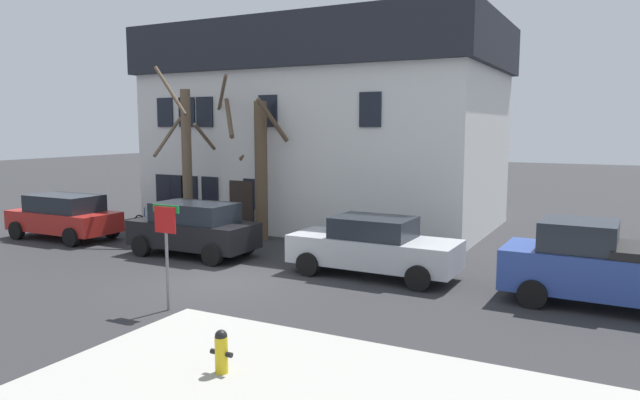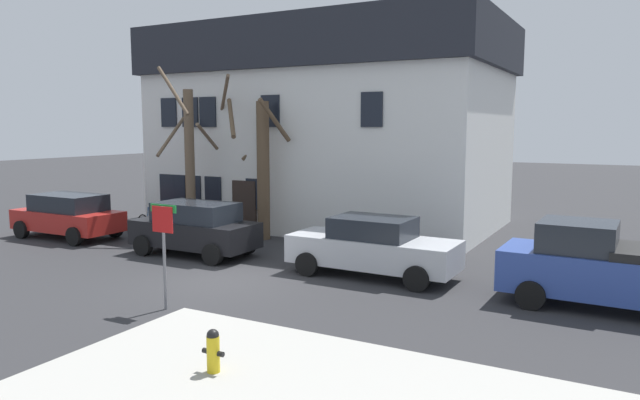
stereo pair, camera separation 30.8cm
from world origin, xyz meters
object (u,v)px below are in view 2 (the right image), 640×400
at_px(building_main, 329,126).
at_px(car_silver_sedan, 373,247).
at_px(tree_bare_near, 191,155).
at_px(tree_bare_mid, 262,164).
at_px(bicycle_leaning, 151,224).
at_px(car_red_wagon, 68,215).
at_px(car_black_wagon, 195,228).
at_px(fire_hydrant, 213,350).
at_px(street_sign_pole, 163,236).
at_px(pickup_truck_blue, 618,269).

xyz_separation_m(building_main, car_silver_sedan, (5.50, -7.81, -3.41)).
bearing_deg(tree_bare_near, tree_bare_mid, 11.62).
xyz_separation_m(tree_bare_near, bicycle_leaning, (-1.68, -0.52, -2.77)).
height_order(car_red_wagon, car_black_wagon, car_black_wagon).
relative_size(car_red_wagon, car_silver_sedan, 0.90).
bearing_deg(fire_hydrant, street_sign_pole, 143.98).
xyz_separation_m(car_black_wagon, bicycle_leaning, (-4.24, 2.32, -0.54)).
distance_m(tree_bare_near, car_silver_sedan, 9.44).
height_order(tree_bare_mid, bicycle_leaning, tree_bare_mid).
bearing_deg(street_sign_pole, car_red_wagon, 152.76).
height_order(tree_bare_near, tree_bare_mid, tree_bare_near).
bearing_deg(car_silver_sedan, car_black_wagon, -177.46).
height_order(car_black_wagon, fire_hydrant, car_black_wagon).
distance_m(building_main, car_silver_sedan, 10.14).
xyz_separation_m(building_main, bicycle_leaning, (-4.97, -5.77, -3.89)).
bearing_deg(bicycle_leaning, building_main, 49.29).
bearing_deg(pickup_truck_blue, car_red_wagon, -179.75).
height_order(tree_bare_mid, car_black_wagon, tree_bare_mid).
bearing_deg(street_sign_pole, tree_bare_near, 127.03).
bearing_deg(car_red_wagon, car_silver_sedan, 1.09).
xyz_separation_m(tree_bare_near, pickup_truck_blue, (14.98, -2.72, -2.17)).
bearing_deg(car_black_wagon, car_silver_sedan, 2.54).
height_order(car_black_wagon, street_sign_pole, street_sign_pole).
xyz_separation_m(building_main, pickup_truck_blue, (11.69, -7.97, -3.29)).
xyz_separation_m(building_main, tree_bare_mid, (-0.37, -4.65, -1.42)).
relative_size(car_black_wagon, pickup_truck_blue, 0.80).
distance_m(building_main, car_black_wagon, 8.79).
bearing_deg(tree_bare_mid, tree_bare_near, -168.38).
distance_m(car_red_wagon, car_silver_sedan, 12.48).
relative_size(building_main, car_red_wagon, 3.36).
height_order(car_red_wagon, bicycle_leaning, car_red_wagon).
relative_size(pickup_truck_blue, street_sign_pole, 2.16).
height_order(car_black_wagon, pickup_truck_blue, pickup_truck_blue).
bearing_deg(car_silver_sedan, street_sign_pole, -120.31).
height_order(building_main, tree_bare_mid, building_main).
height_order(building_main, car_silver_sedan, building_main).
bearing_deg(pickup_truck_blue, fire_hydrant, -127.99).
distance_m(car_silver_sedan, pickup_truck_blue, 6.20).
height_order(car_black_wagon, bicycle_leaning, car_black_wagon).
height_order(tree_bare_near, street_sign_pole, tree_bare_near).
distance_m(car_red_wagon, car_black_wagon, 6.25).
bearing_deg(tree_bare_mid, street_sign_pole, -70.85).
xyz_separation_m(building_main, car_red_wagon, (-6.98, -8.05, -3.38)).
bearing_deg(bicycle_leaning, car_black_wagon, -28.68).
xyz_separation_m(car_black_wagon, car_silver_sedan, (6.23, 0.28, -0.06)).
bearing_deg(building_main, tree_bare_near, -122.07).
xyz_separation_m(building_main, fire_hydrant, (5.89, -15.40, -3.75)).
xyz_separation_m(tree_bare_mid, pickup_truck_blue, (12.06, -3.32, -1.87)).
bearing_deg(tree_bare_near, car_silver_sedan, -16.26).
relative_size(car_silver_sedan, fire_hydrant, 6.48).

